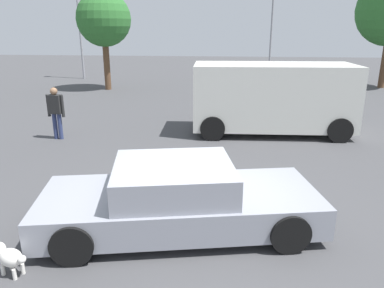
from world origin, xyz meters
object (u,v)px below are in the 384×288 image
object	(u,v)px
van_white	(273,96)
pedestrian	(56,109)
sedan_foreground	(178,199)
dog	(8,256)
light_post_mid	(79,13)
light_post_near	(272,14)

from	to	relation	value
van_white	pedestrian	world-z (taller)	van_white
sedan_foreground	dog	distance (m)	2.67
pedestrian	van_white	bearing A→B (deg)	-72.22
dog	sedan_foreground	bearing A→B (deg)	-126.98
light_post_mid	dog	bearing A→B (deg)	-71.13
light_post_mid	van_white	bearing A→B (deg)	-47.76
van_white	light_post_mid	xyz separation A→B (m)	(-11.35, 12.50, 3.05)
dog	pedestrian	size ratio (longest dim) A/B	0.37
pedestrian	light_post_near	xyz separation A→B (m)	(8.10, 17.09, 3.32)
light_post_near	light_post_mid	bearing A→B (deg)	-166.01
van_white	light_post_near	world-z (taller)	light_post_near
van_white	light_post_near	size ratio (longest dim) A/B	0.82
sedan_foreground	light_post_near	size ratio (longest dim) A/B	0.78
pedestrian	sedan_foreground	bearing A→B (deg)	-131.98
sedan_foreground	light_post_near	world-z (taller)	light_post_near
sedan_foreground	pedestrian	bearing A→B (deg)	120.79
van_white	pedestrian	distance (m)	6.83
dog	pedestrian	xyz separation A→B (m)	(-2.28, 6.43, 0.67)
sedan_foreground	light_post_mid	world-z (taller)	light_post_mid
sedan_foreground	pedestrian	xyz separation A→B (m)	(-4.48, 4.95, 0.40)
dog	light_post_near	size ratio (longest dim) A/B	0.10
sedan_foreground	van_white	size ratio (longest dim) A/B	0.96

